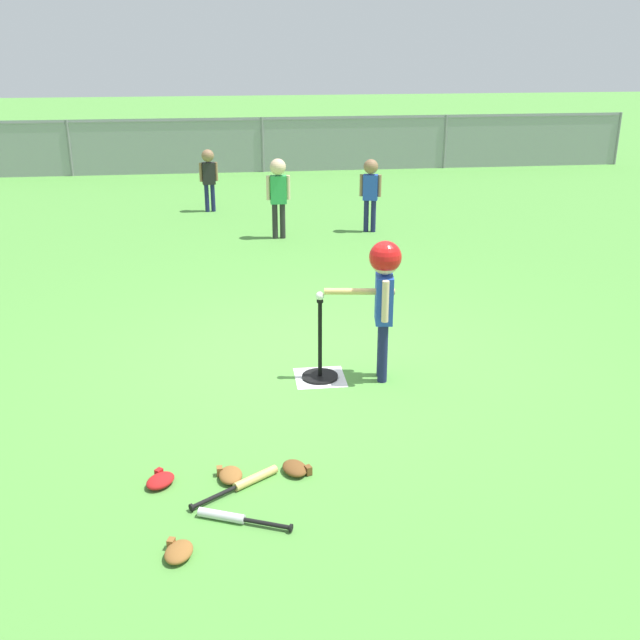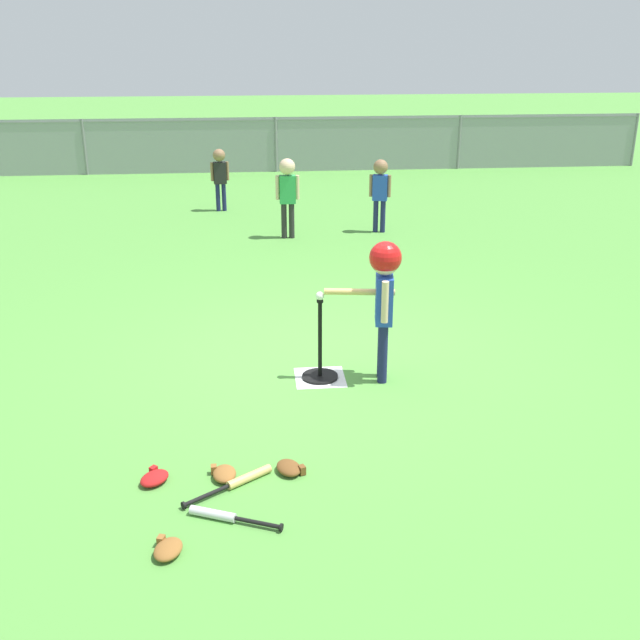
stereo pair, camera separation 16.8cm
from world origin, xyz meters
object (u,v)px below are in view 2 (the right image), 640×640
at_px(batting_tee, 320,365).
at_px(spare_bat_wood, 241,481).
at_px(baseball_on_tee, 320,296).
at_px(fielder_deep_center, 287,187).
at_px(fielder_deep_left, 220,171).
at_px(fielder_near_left, 380,186).
at_px(glove_by_plate, 224,474).
at_px(spare_bat_silver, 222,516).
at_px(glove_near_bats, 154,478).
at_px(batter_child, 384,283).
at_px(glove_tossed_aside, 168,549).
at_px(glove_outfield_drop, 289,468).

distance_m(batting_tee, spare_bat_wood, 1.77).
height_order(baseball_on_tee, fielder_deep_center, fielder_deep_center).
distance_m(fielder_deep_left, fielder_near_left, 2.94).
bearing_deg(batting_tee, fielder_deep_left, 98.79).
bearing_deg(baseball_on_tee, glove_by_plate, -117.78).
bearing_deg(spare_bat_wood, fielder_deep_center, 83.97).
bearing_deg(glove_by_plate, spare_bat_silver, -89.89).
bearing_deg(baseball_on_tee, glove_near_bats, -129.64).
relative_size(batting_tee, glove_near_bats, 2.69).
bearing_deg(fielder_deep_left, glove_by_plate, -88.40).
bearing_deg(spare_bat_wood, batting_tee, 66.83).
xyz_separation_m(baseball_on_tee, spare_bat_silver, (-0.81, -2.02, -0.74)).
xyz_separation_m(fielder_deep_center, fielder_deep_left, (-1.03, 1.89, -0.08)).
xyz_separation_m(batter_child, fielder_deep_left, (-1.58, 6.81, -0.22)).
bearing_deg(spare_bat_silver, fielder_deep_center, 83.38).
bearing_deg(batter_child, spare_bat_wood, -128.35).
height_order(batter_child, glove_near_bats, batter_child).
distance_m(glove_by_plate, glove_near_bats, 0.47).
relative_size(baseball_on_tee, spare_bat_silver, 0.12).
bearing_deg(glove_near_bats, batter_child, 39.06).
xyz_separation_m(batter_child, glove_tossed_aside, (-1.66, -2.25, -0.86)).
bearing_deg(fielder_deep_left, batting_tee, -81.21).
relative_size(baseball_on_tee, fielder_deep_center, 0.06).
height_order(baseball_on_tee, fielder_deep_left, fielder_deep_left).
xyz_separation_m(batter_child, glove_outfield_drop, (-0.89, -1.44, -0.86)).
height_order(fielder_deep_left, glove_near_bats, fielder_deep_left).
height_order(baseball_on_tee, batter_child, batter_child).
bearing_deg(glove_outfield_drop, baseball_on_tee, 76.65).
relative_size(batter_child, spare_bat_wood, 2.08).
distance_m(fielder_deep_center, spare_bat_silver, 6.94).
bearing_deg(fielder_deep_center, batting_tee, -89.84).
bearing_deg(glove_near_bats, fielder_deep_center, 78.77).
xyz_separation_m(baseball_on_tee, glove_by_plate, (-0.81, -1.54, -0.73)).
bearing_deg(glove_tossed_aside, spare_bat_wood, 58.56).
distance_m(glove_near_bats, glove_tossed_aside, 0.79).
xyz_separation_m(fielder_deep_center, glove_tossed_aside, (-1.11, -7.17, -0.71)).
relative_size(batting_tee, glove_by_plate, 3.22).
bearing_deg(glove_tossed_aside, fielder_deep_left, 89.49).
bearing_deg(fielder_deep_left, fielder_near_left, -34.57).
height_order(fielder_deep_center, fielder_deep_left, fielder_deep_center).
height_order(fielder_deep_left, glove_tossed_aside, fielder_deep_left).
height_order(fielder_near_left, spare_bat_wood, fielder_near_left).
distance_m(batter_child, glove_tossed_aside, 2.92).
height_order(batting_tee, batter_child, batter_child).
xyz_separation_m(batter_child, fielder_near_left, (0.85, 5.14, -0.19)).
bearing_deg(fielder_deep_left, glove_outfield_drop, -85.26).
xyz_separation_m(spare_bat_silver, glove_near_bats, (-0.47, 0.47, 0.01)).
relative_size(batter_child, glove_near_bats, 4.61).
xyz_separation_m(batting_tee, baseball_on_tee, (0.00, 0.00, 0.65)).
relative_size(fielder_deep_center, glove_near_bats, 4.28).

